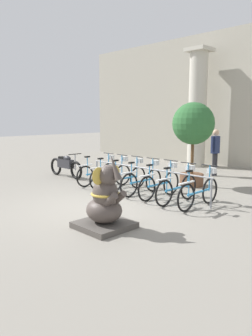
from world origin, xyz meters
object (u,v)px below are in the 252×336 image
Objects in this scene: bicycle_2 at (127,177)px; bicycle_0 at (99,172)px; bicycle_6 at (199,191)px; bicycle_5 at (178,187)px; bicycle_3 at (143,180)px; bicycle_1 at (112,175)px; motorcycle at (66,165)px; potted_tree at (193,129)px; bicycle_4 at (160,183)px; elephant_statue at (105,203)px; person_pedestrian at (215,148)px.

bicycle_0 is at bearing -178.48° from bicycle_2.
bicycle_0 is at bearing -179.93° from bicycle_6.
bicycle_5 is 0.65m from bicycle_6.
bicycle_0 is 1.94m from bicycle_3.
bicycle_1 is 2.58m from bicycle_5.
motorcycle is 0.74× the size of potted_tree.
bicycle_5 is at bearing -2.41° from bicycle_3.
bicycle_1 is 1.94m from bicycle_4.
bicycle_6 is at bearing 80.26° from elephant_statue.
bicycle_6 is at bearing -63.87° from person_pedestrian.
bicycle_6 is (3.23, -0.00, 0.00)m from bicycle_1.
bicycle_1 and bicycle_5 have the same top height.
potted_tree is at bearing 51.62° from bicycle_1.
bicycle_0 is 1.90m from motorcycle.
person_pedestrian is (1.18, 4.17, 0.65)m from bicycle_1.
bicycle_6 is 2.71m from elephant_statue.
bicycle_3 is 1.00× the size of bicycle_6.
person_pedestrian is at bearing 100.39° from bicycle_4.
motorcycle is (-3.19, -0.03, 0.04)m from bicycle_2.
motorcycle is at bearing -179.39° from bicycle_2.
person_pedestrian is at bearing 66.34° from bicycle_0.
potted_tree reaches higher than bicycle_4.
bicycle_6 is (1.29, -0.06, 0.00)m from bicycle_4.
bicycle_5 is 1.12× the size of elephant_statue.
bicycle_5 is 1.00× the size of bicycle_6.
bicycle_0 is 1.00× the size of bicycle_1.
bicycle_3 and bicycle_5 have the same top height.
bicycle_2 is 1.00× the size of bicycle_4.
motorcycle is at bearing -131.74° from person_pedestrian.
bicycle_3 is 1.12× the size of elephant_statue.
bicycle_1 is at bearing 0.65° from bicycle_0.
elephant_statue reaches higher than bicycle_4.
motorcycle is (-5.13, 0.01, 0.04)m from bicycle_5.
bicycle_4 is at bearing 1.36° from bicycle_0.
elephant_statue is at bearing -51.70° from bicycle_2.
bicycle_3 is 0.98× the size of person_pedestrian.
bicycle_3 is (0.65, 0.01, 0.00)m from bicycle_2.
bicycle_3 is at bearing 177.59° from bicycle_5.
bicycle_1 is 2.54m from motorcycle.
elephant_statue is at bearing -99.74° from bicycle_6.
bicycle_2 is at bearing 2.39° from bicycle_1.
bicycle_4 is at bearing 173.32° from bicycle_5.
bicycle_1 is at bearing 179.96° from bicycle_6.
elephant_statue is at bearing -37.87° from bicycle_0.
bicycle_2 is 1.00× the size of bicycle_3.
motorcycle is at bearing -179.84° from bicycle_1.
potted_tree is (-1.62, 2.04, 1.44)m from bicycle_6.
bicycle_2 is 1.12× the size of elephant_statue.
person_pedestrian is (-0.11, 4.14, 0.65)m from bicycle_3.
bicycle_1 and bicycle_6 have the same top height.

